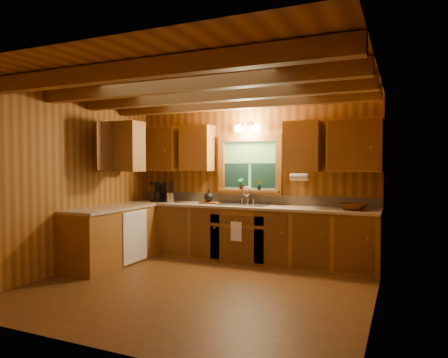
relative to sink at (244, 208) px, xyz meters
name	(u,v)px	position (x,y,z in m)	size (l,w,h in m)	color
room	(198,185)	(0.00, -1.60, 0.44)	(4.20, 4.20, 4.20)	#553314
ceiling_beams	(198,90)	(0.00, -1.60, 1.63)	(4.20, 2.54, 0.18)	brown
base_cabinets	(208,235)	(-0.49, -0.32, -0.43)	(4.20, 2.22, 0.86)	brown
countertop	(209,207)	(-0.48, -0.31, 0.02)	(4.20, 2.24, 0.04)	tan
backsplash	(250,199)	(0.00, 0.28, 0.12)	(4.20, 0.02, 0.16)	tan
dishwasher_panel	(135,237)	(-1.47, -0.92, -0.43)	(0.02, 0.60, 0.80)	white
upper_cabinets	(208,147)	(-0.56, -0.18, 0.98)	(4.19, 1.77, 0.78)	brown
window	(250,166)	(0.00, 0.26, 0.67)	(1.12, 0.08, 1.00)	brown
window_sill	(249,191)	(0.00, 0.22, 0.26)	(1.06, 0.14, 0.04)	brown
wall_sconce	(247,128)	(0.00, 0.14, 1.31)	(0.45, 0.21, 0.17)	black
paper_towel_roll	(299,177)	(0.92, -0.07, 0.51)	(0.11, 0.11, 0.27)	white
dish_towel	(236,231)	(0.00, -0.34, -0.34)	(0.18, 0.01, 0.30)	white
sink	(244,208)	(0.00, 0.00, 0.00)	(0.82, 0.48, 0.43)	silver
coffee_maker	(159,192)	(-1.63, 0.01, 0.21)	(0.19, 0.25, 0.34)	black
utensil_crock	(170,197)	(-1.36, -0.05, 0.14)	(0.13, 0.13, 0.38)	silver
cutting_board	(209,203)	(-0.64, 0.00, 0.06)	(0.30, 0.21, 0.03)	#5A3513
teakettle	(209,197)	(-0.64, 0.00, 0.15)	(0.16, 0.16, 0.20)	black
wicker_basket	(354,207)	(1.71, -0.04, 0.09)	(0.40, 0.40, 0.10)	#48230C
potted_plant_left	(241,184)	(-0.14, 0.22, 0.38)	(0.11, 0.07, 0.20)	#5A3513
potted_plant_right	(260,185)	(0.19, 0.21, 0.36)	(0.09, 0.07, 0.16)	#5A3513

